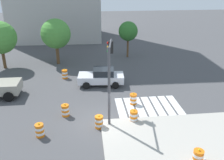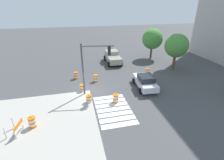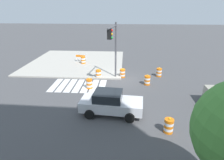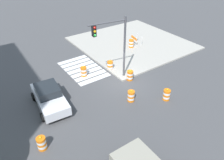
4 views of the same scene
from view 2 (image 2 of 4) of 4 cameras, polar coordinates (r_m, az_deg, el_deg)
name	(u,v)px [view 2 (image 2 of 4)]	position (r m, az deg, el deg)	size (l,w,h in m)	color
ground_plane	(90,92)	(18.80, -7.79, -4.01)	(120.00, 120.00, 0.00)	#474749
sidewalk_corner	(17,139)	(14.52, -30.16, -17.24)	(12.00, 12.00, 0.15)	#ADA89E
crosswalk_stripes	(114,109)	(15.68, 0.54, -10.17)	(5.10, 3.20, 0.02)	silver
sports_car	(145,81)	(19.50, 11.49, -0.51)	(4.44, 2.43, 1.63)	silver
pickup_truck	(112,57)	(27.76, 0.12, 8.07)	(5.16, 2.37, 1.92)	gray
traffic_barrel_near_corner	(147,72)	(23.42, 12.19, 2.88)	(0.56, 0.56, 1.02)	orange
traffic_barrel_crosswalk_end	(96,78)	(20.94, -5.73, 0.64)	(0.56, 0.56, 1.02)	orange
traffic_barrel_median_near	(116,98)	(16.48, 1.29, -6.43)	(0.56, 0.56, 1.02)	orange
traffic_barrel_median_far	(83,88)	(18.65, -10.24, -2.86)	(0.56, 0.56, 1.02)	orange
traffic_barrel_far_curb	(89,99)	(16.51, -8.04, -6.64)	(0.56, 0.56, 1.02)	orange
traffic_barrel_lane_center	(76,75)	(22.16, -12.42, 1.57)	(0.56, 0.56, 1.02)	orange
traffic_barrel_on_sidewalk	(32,122)	(14.70, -26.06, -13.01)	(0.56, 0.56, 1.02)	orange
construction_barricade	(17,127)	(14.54, -30.33, -13.93)	(1.37, 1.01, 1.00)	silver
traffic_light_pole	(94,60)	(16.60, -6.45, 6.82)	(0.69, 3.26, 5.50)	#4C4C51
street_tree_streetside_near	(177,46)	(25.79, 21.59, 11.02)	(3.40, 3.40, 5.29)	brown
street_tree_streetside_far	(152,39)	(30.30, 13.92, 13.71)	(3.55, 3.55, 5.28)	brown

